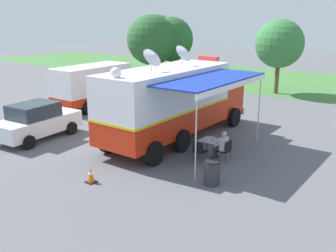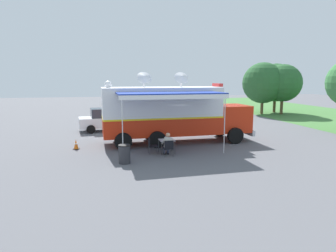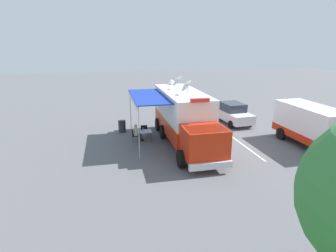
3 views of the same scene
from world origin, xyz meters
name	(u,v)px [view 2 (image 2 of 3)]	position (x,y,z in m)	size (l,w,h in m)	color
ground_plane	(161,143)	(0.00, 0.00, 0.00)	(100.00, 100.00, 0.00)	#5B5B60
lot_stripe	(181,131)	(-3.89, 2.34, 0.00)	(0.12, 4.80, 0.01)	silver
command_truck	(173,112)	(0.02, 0.75, 1.95)	(5.03, 9.55, 4.53)	red
folding_table	(167,141)	(2.55, -0.22, 0.67)	(0.82, 0.82, 0.73)	silver
water_bottle	(166,139)	(2.73, -0.31, 0.83)	(0.07, 0.07, 0.22)	#4C99D8
folding_chair_at_table	(168,147)	(3.35, -0.30, 0.51)	(0.49, 0.49, 0.87)	black
folding_chair_beside_table	(151,144)	(2.55, -1.07, 0.51)	(0.49, 0.49, 0.87)	black
seated_responder	(168,144)	(3.16, -0.31, 0.65)	(0.67, 0.56, 1.25)	silver
trash_bin	(124,154)	(4.11, -2.63, 0.46)	(0.57, 0.57, 0.91)	#2D2D33
traffic_cone	(76,144)	(0.58, -5.13, 0.28)	(0.36, 0.36, 0.58)	black
support_truck	(179,108)	(-8.16, 3.27, 1.39)	(2.52, 6.87, 2.70)	white
car_behind_truck	(106,119)	(-5.37, -3.28, 0.88)	(2.35, 4.36, 1.76)	silver
tree_far_left	(276,83)	(-13.93, 16.54, 3.53)	(4.46, 4.46, 5.77)	brown
tree_left_of_centre	(263,83)	(-12.85, 14.29, 3.52)	(4.60, 4.60, 5.83)	brown
tree_right_of_centre	(283,83)	(-12.14, 16.33, 3.51)	(4.18, 4.18, 5.61)	brown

